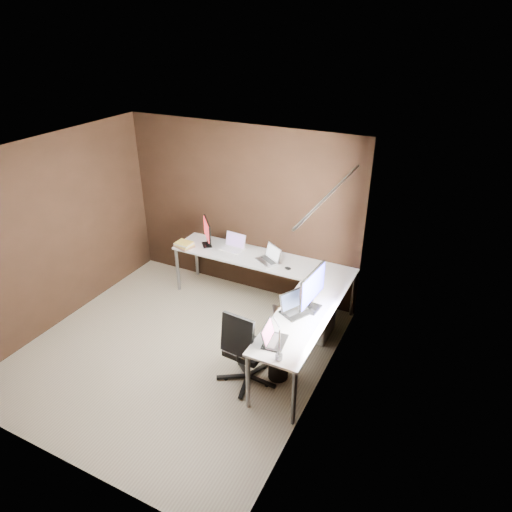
{
  "coord_description": "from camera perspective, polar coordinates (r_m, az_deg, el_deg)",
  "views": [
    {
      "loc": [
        2.92,
        -3.61,
        3.75
      ],
      "look_at": [
        0.66,
        0.95,
        1.06
      ],
      "focal_mm": 32.0,
      "sensor_mm": 36.0,
      "label": 1
    }
  ],
  "objects": [
    {
      "name": "laptop_silver",
      "position": [
        6.32,
        1.74,
        -0.24
      ],
      "size": [
        0.4,
        0.37,
        0.22
      ],
      "rotation": [
        0.0,
        0.0,
        -0.57
      ],
      "color": "silver",
      "rests_on": "desk"
    },
    {
      "name": "desk_lamp",
      "position": [
        4.5,
        2.55,
        -8.69
      ],
      "size": [
        0.18,
        0.21,
        0.55
      ],
      "rotation": [
        0.0,
        0.0,
        0.08
      ],
      "color": "slate",
      "rests_on": "desk"
    },
    {
      "name": "laptop_white",
      "position": [
        6.67,
        -2.82,
        1.31
      ],
      "size": [
        0.35,
        0.26,
        0.22
      ],
      "rotation": [
        0.0,
        0.0,
        -0.09
      ],
      "color": "white",
      "rests_on": "desk"
    },
    {
      "name": "desk",
      "position": [
        5.95,
        1.98,
        -3.29
      ],
      "size": [
        2.65,
        2.25,
        0.73
      ],
      "color": "white",
      "rests_on": "ground"
    },
    {
      "name": "book_stack",
      "position": [
        6.79,
        -8.97,
        1.41
      ],
      "size": [
        0.3,
        0.26,
        0.08
      ],
      "rotation": [
        0.0,
        0.0,
        -0.15
      ],
      "color": "#956B50",
      "rests_on": "desk"
    },
    {
      "name": "laptop_black_small",
      "position": [
        4.83,
        2.05,
        -10.23
      ],
      "size": [
        0.26,
        0.33,
        0.21
      ],
      "rotation": [
        0.0,
        0.0,
        1.69
      ],
      "color": "black",
      "rests_on": "desk"
    },
    {
      "name": "mouse_left",
      "position": [
        6.77,
        -8.35,
        1.14
      ],
      "size": [
        0.09,
        0.06,
        0.03
      ],
      "primitive_type": "ellipsoid",
      "rotation": [
        0.0,
        0.0,
        -0.17
      ],
      "color": "black",
      "rests_on": "desk"
    },
    {
      "name": "office_chair",
      "position": [
        5.31,
        -1.26,
        -12.93
      ],
      "size": [
        0.55,
        0.55,
        0.98
      ],
      "rotation": [
        0.0,
        0.0,
        -0.07
      ],
      "color": "black",
      "rests_on": "ground"
    },
    {
      "name": "drawer_pedestal",
      "position": [
        6.07,
        7.43,
        -7.12
      ],
      "size": [
        0.42,
        0.5,
        0.6
      ],
      "primitive_type": "cube",
      "color": "white",
      "rests_on": "ground"
    },
    {
      "name": "monitor_left",
      "position": [
        6.72,
        -6.12,
        3.1
      ],
      "size": [
        0.32,
        0.37,
        0.4
      ],
      "rotation": [
        0.0,
        0.0,
        -0.86
      ],
      "color": "black",
      "rests_on": "desk"
    },
    {
      "name": "laptop_black_big",
      "position": [
        5.3,
        4.94,
        -6.41
      ],
      "size": [
        0.39,
        0.43,
        0.23
      ],
      "rotation": [
        0.0,
        0.0,
        1.08
      ],
      "color": "black",
      "rests_on": "desk"
    },
    {
      "name": "wastebasket",
      "position": [
        5.46,
        2.79,
        -13.75
      ],
      "size": [
        0.23,
        0.23,
        0.27
      ],
      "primitive_type": "cylinder",
      "rotation": [
        0.0,
        0.0,
        -0.0
      ],
      "color": "black",
      "rests_on": "ground"
    },
    {
      "name": "monitor_right",
      "position": [
        5.23,
        7.08,
        -3.97
      ],
      "size": [
        0.17,
        0.62,
        0.5
      ],
      "rotation": [
        0.0,
        0.0,
        1.49
      ],
      "color": "black",
      "rests_on": "desk"
    },
    {
      "name": "room",
      "position": [
        5.13,
        -7.57,
        -1.29
      ],
      "size": [
        3.6,
        3.6,
        2.5
      ],
      "color": "tan",
      "rests_on": "ground"
    },
    {
      "name": "mouse_corner",
      "position": [
        6.14,
        4.0,
        -1.54
      ],
      "size": [
        0.11,
        0.09,
        0.04
      ],
      "primitive_type": "ellipsoid",
      "rotation": [
        0.0,
        0.0,
        -0.35
      ],
      "color": "black",
      "rests_on": "desk"
    }
  ]
}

